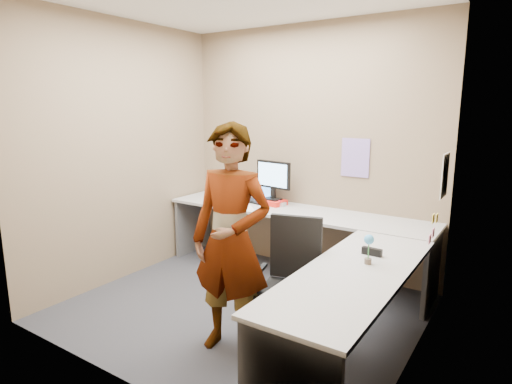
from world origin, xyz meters
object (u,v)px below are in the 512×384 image
Objects in this scene: desk at (304,244)px; person at (231,241)px; office_chair at (291,295)px; monitor at (273,177)px.

person is (-0.11, -0.96, 0.27)m from desk.
person reaches higher than desk.
office_chair is 0.57× the size of person.
desk is 1.73× the size of person.
desk is at bearing 94.39° from office_chair.
monitor is at bearing 137.14° from desk.
monitor is 0.27× the size of person.
office_chair is at bearing 34.91° from person.
office_chair reaches higher than desk.
office_chair is 0.65m from person.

